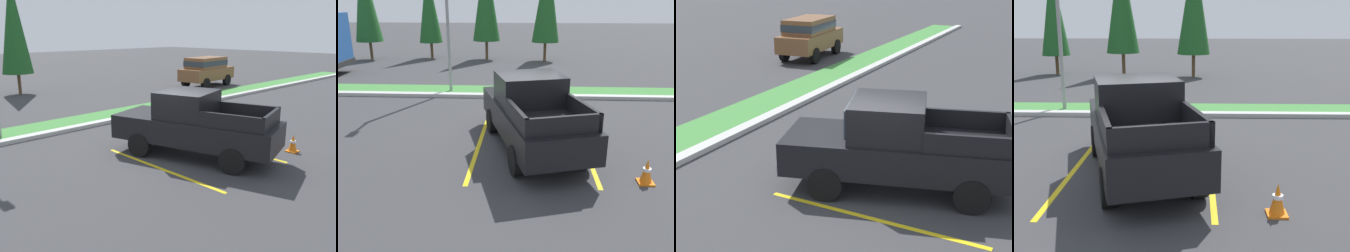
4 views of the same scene
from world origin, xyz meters
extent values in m
plane|color=#38383A|center=(0.00, 0.00, 0.00)|extent=(120.00, 120.00, 0.00)
cube|color=yellow|center=(-1.14, -0.63, 0.00)|extent=(0.12, 4.80, 0.01)
cube|color=yellow|center=(1.96, -0.63, 0.00)|extent=(0.12, 4.80, 0.01)
cube|color=#B2B2AD|center=(0.00, 5.00, 0.07)|extent=(56.00, 0.40, 0.15)
cube|color=#42843D|center=(0.00, 6.10, 0.03)|extent=(56.00, 1.80, 0.06)
cylinder|color=black|center=(-0.84, 0.62, 0.38)|extent=(0.48, 0.81, 0.76)
cylinder|color=black|center=(0.79, 1.10, 0.38)|extent=(0.48, 0.81, 0.76)
cylinder|color=black|center=(0.03, -2.35, 0.38)|extent=(0.48, 0.81, 0.76)
cylinder|color=black|center=(1.66, -1.87, 0.38)|extent=(0.48, 0.81, 0.76)
cube|color=black|center=(0.41, -0.63, 0.88)|extent=(3.29, 5.52, 0.76)
cube|color=black|center=(0.33, -0.34, 1.68)|extent=(2.14, 2.03, 0.84)
cube|color=#2D3842|center=(0.09, 0.45, 1.73)|extent=(1.57, 0.51, 0.63)
cube|color=black|center=(0.00, -2.26, 1.48)|extent=(0.63, 1.85, 0.44)
cube|color=black|center=(1.63, -1.78, 1.48)|extent=(0.63, 1.85, 0.44)
cube|color=black|center=(1.07, -2.88, 1.48)|extent=(1.76, 0.60, 0.44)
cube|color=silver|center=(-0.31, 1.82, 0.64)|extent=(1.78, 0.66, 0.28)
cylinder|color=gray|center=(-3.28, 5.90, 3.23)|extent=(0.14, 0.14, 6.46)
cylinder|color=brown|center=(-6.78, 16.06, 0.57)|extent=(0.20, 0.20, 1.15)
cone|color=#1E5623|center=(-6.78, 16.06, 3.76)|extent=(1.66, 1.66, 5.23)
cylinder|color=brown|center=(-2.66, 15.71, 0.67)|extent=(0.20, 0.20, 1.33)
cylinder|color=brown|center=(1.50, 15.27, 0.65)|extent=(0.20, 0.20, 1.31)
cone|color=#1E5623|center=(1.50, 15.27, 4.29)|extent=(1.89, 1.89, 5.96)
cube|color=orange|center=(3.07, -2.62, 0.02)|extent=(0.36, 0.36, 0.04)
cone|color=orange|center=(3.07, -2.62, 0.32)|extent=(0.28, 0.28, 0.56)
cylinder|color=white|center=(3.07, -2.62, 0.35)|extent=(0.19, 0.19, 0.07)
camera|label=1|loc=(-8.03, -7.97, 3.90)|focal=39.05mm
camera|label=2|loc=(0.22, -10.23, 4.05)|focal=38.06mm
camera|label=3|loc=(-8.97, -3.99, 5.01)|focal=50.86mm
camera|label=4|loc=(1.60, -9.52, 3.39)|focal=45.33mm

